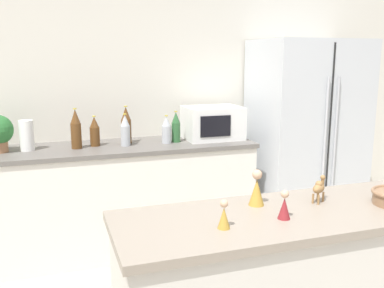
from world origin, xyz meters
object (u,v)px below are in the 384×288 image
back_bottle_4 (95,132)px  wise_man_figurine_blue (224,216)px  back_bottle_2 (166,130)px  wise_man_figurine_purple (284,206)px  back_bottle_1 (176,127)px  microwave (213,123)px  paper_towel_roll (27,135)px  refrigerator (305,137)px  camel_figurine (319,188)px  back_bottle_0 (125,131)px  back_bottle_3 (126,125)px  wise_man_figurine_crimson (257,190)px  back_bottle_5 (76,129)px

back_bottle_4 → wise_man_figurine_blue: back_bottle_4 is taller
back_bottle_2 → wise_man_figurine_blue: bearing=-98.5°
wise_man_figurine_purple → back_bottle_1: bearing=86.7°
microwave → back_bottle_1: (-0.34, -0.04, -0.02)m
paper_towel_roll → back_bottle_2: 1.08m
microwave → refrigerator: bearing=-5.6°
back_bottle_2 → camel_figurine: (0.22, -1.80, 0.02)m
microwave → back_bottle_0: (-0.77, -0.06, -0.02)m
back_bottle_3 → wise_man_figurine_crimson: back_bottle_3 is taller
back_bottle_3 → back_bottle_5: size_ratio=0.99×
back_bottle_1 → microwave: bearing=6.3°
refrigerator → paper_towel_roll: 2.39m
paper_towel_roll → wise_man_figurine_purple: paper_towel_roll is taller
back_bottle_2 → wise_man_figurine_crimson: back_bottle_2 is taller
microwave → wise_man_figurine_purple: bearing=-102.8°
back_bottle_1 → back_bottle_3: size_ratio=0.84×
refrigerator → back_bottle_0: size_ratio=6.71×
microwave → back_bottle_2: (-0.43, -0.06, -0.03)m
back_bottle_3 → back_bottle_5: 0.41m
back_bottle_4 → back_bottle_5: (-0.15, -0.05, 0.03)m
back_bottle_2 → back_bottle_3: 0.33m
back_bottle_3 → wise_man_figurine_crimson: 1.86m
back_bottle_2 → wise_man_figurine_purple: size_ratio=1.93×
back_bottle_1 → back_bottle_3: 0.41m
microwave → back_bottle_1: size_ratio=1.84×
back_bottle_4 → wise_man_figurine_crimson: size_ratio=1.51×
refrigerator → camel_figurine: refrigerator is taller
refrigerator → wise_man_figurine_blue: bearing=-129.9°
wise_man_figurine_purple → back_bottle_3: bearing=98.2°
camel_figurine → wise_man_figurine_crimson: (-0.28, 0.05, 0.00)m
refrigerator → wise_man_figurine_blue: 2.50m
back_bottle_2 → refrigerator: bearing=-1.2°
back_bottle_0 → back_bottle_2: size_ratio=1.12×
wise_man_figurine_purple → wise_man_figurine_blue: bearing=-176.7°
back_bottle_3 → back_bottle_4: back_bottle_3 is taller
back_bottle_1 → wise_man_figurine_crimson: size_ratio=1.62×
refrigerator → back_bottle_0: (-1.65, 0.02, 0.15)m
back_bottle_2 → wise_man_figurine_purple: (-0.02, -1.93, 0.00)m
back_bottle_5 → wise_man_figurine_blue: (0.43, -1.96, -0.04)m
refrigerator → back_bottle_2: (-1.31, 0.03, 0.14)m
microwave → back_bottle_0: size_ratio=1.85×
wise_man_figurine_purple → back_bottle_4: bearing=105.4°
back_bottle_3 → wise_man_figurine_purple: 2.04m
back_bottle_1 → back_bottle_5: (-0.81, -0.01, 0.03)m
back_bottle_5 → camel_figurine: size_ratio=2.65×
paper_towel_roll → back_bottle_2: size_ratio=1.00×
refrigerator → back_bottle_1: refrigerator is taller
wise_man_figurine_purple → paper_towel_roll: bearing=118.0°
back_bottle_3 → microwave: bearing=-2.8°
refrigerator → back_bottle_3: 1.63m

